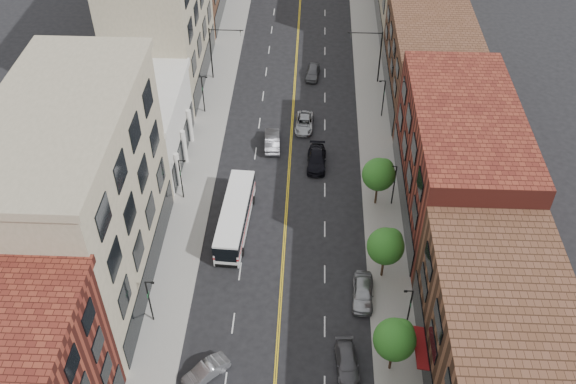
# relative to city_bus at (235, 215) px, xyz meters

# --- Properties ---
(sidewalk_left) EXTENTS (4.00, 110.00, 0.15)m
(sidewalk_left) POSITION_rel_city_bus_xyz_m (-5.02, 15.15, -1.61)
(sidewalk_left) COLOR gray
(sidewalk_left) RESTS_ON ground
(sidewalk_right) EXTENTS (4.00, 110.00, 0.15)m
(sidewalk_right) POSITION_rel_city_bus_xyz_m (14.98, 15.15, -1.61)
(sidewalk_right) COLOR gray
(sidewalk_right) RESTS_ON ground
(bldg_l_tanoffice) EXTENTS (10.00, 22.00, 18.00)m
(bldg_l_tanoffice) POSITION_rel_city_bus_xyz_m (-12.02, -6.85, 7.32)
(bldg_l_tanoffice) COLOR gray
(bldg_l_tanoffice) RESTS_ON ground
(bldg_l_white) EXTENTS (10.00, 14.00, 8.00)m
(bldg_l_white) POSITION_rel_city_bus_xyz_m (-12.02, 11.15, 2.32)
(bldg_l_white) COLOR silver
(bldg_l_white) RESTS_ON ground
(bldg_l_far_a) EXTENTS (10.00, 20.00, 18.00)m
(bldg_l_far_a) POSITION_rel_city_bus_xyz_m (-12.02, 28.15, 7.32)
(bldg_l_far_a) COLOR gray
(bldg_l_far_a) RESTS_ON ground
(bldg_r_near) EXTENTS (10.00, 26.00, 10.00)m
(bldg_r_near) POSITION_rel_city_bus_xyz_m (21.98, -19.85, 3.32)
(bldg_r_near) COLOR brown
(bldg_r_near) RESTS_ON ground
(bldg_r_mid) EXTENTS (10.00, 22.00, 12.00)m
(bldg_r_mid) POSITION_rel_city_bus_xyz_m (21.98, 4.15, 4.32)
(bldg_r_mid) COLOR #581E17
(bldg_r_mid) RESTS_ON ground
(bldg_r_far_a) EXTENTS (10.00, 20.00, 10.00)m
(bldg_r_far_a) POSITION_rel_city_bus_xyz_m (21.98, 25.15, 3.32)
(bldg_r_far_a) COLOR brown
(bldg_r_far_a) RESTS_ON ground
(tree_r_1) EXTENTS (3.40, 3.40, 5.59)m
(tree_r_1) POSITION_rel_city_bus_xyz_m (14.37, -15.78, 2.45)
(tree_r_1) COLOR black
(tree_r_1) RESTS_ON sidewalk_right
(tree_r_2) EXTENTS (3.40, 3.40, 5.59)m
(tree_r_2) POSITION_rel_city_bus_xyz_m (14.37, -5.78, 2.45)
(tree_r_2) COLOR black
(tree_r_2) RESTS_ON sidewalk_right
(tree_r_3) EXTENTS (3.40, 3.40, 5.59)m
(tree_r_3) POSITION_rel_city_bus_xyz_m (14.37, 4.22, 2.45)
(tree_r_3) COLOR black
(tree_r_3) RESTS_ON sidewalk_right
(lamp_l_1) EXTENTS (0.81, 0.55, 5.05)m
(lamp_l_1) POSITION_rel_city_bus_xyz_m (-5.97, -11.85, 1.29)
(lamp_l_1) COLOR black
(lamp_l_1) RESTS_ON sidewalk_left
(lamp_l_2) EXTENTS (0.81, 0.55, 5.05)m
(lamp_l_2) POSITION_rel_city_bus_xyz_m (-5.97, 4.15, 1.29)
(lamp_l_2) COLOR black
(lamp_l_2) RESTS_ON sidewalk_left
(lamp_l_3) EXTENTS (0.81, 0.55, 5.05)m
(lamp_l_3) POSITION_rel_city_bus_xyz_m (-5.97, 20.15, 1.29)
(lamp_l_3) COLOR black
(lamp_l_3) RESTS_ON sidewalk_left
(lamp_r_1) EXTENTS (0.81, 0.55, 5.05)m
(lamp_r_1) POSITION_rel_city_bus_xyz_m (15.94, -11.85, 1.29)
(lamp_r_1) COLOR black
(lamp_r_1) RESTS_ON sidewalk_right
(lamp_r_2) EXTENTS (0.81, 0.55, 5.05)m
(lamp_r_2) POSITION_rel_city_bus_xyz_m (15.94, 4.15, 1.29)
(lamp_r_2) COLOR black
(lamp_r_2) RESTS_ON sidewalk_right
(lamp_r_3) EXTENTS (0.81, 0.55, 5.05)m
(lamp_r_3) POSITION_rel_city_bus_xyz_m (15.94, 20.15, 1.29)
(lamp_r_3) COLOR black
(lamp_r_3) RESTS_ON sidewalk_right
(signal_mast_left) EXTENTS (4.49, 0.18, 7.20)m
(signal_mast_left) POSITION_rel_city_bus_xyz_m (-5.28, 28.15, 2.96)
(signal_mast_left) COLOR black
(signal_mast_left) RESTS_ON sidewalk_left
(signal_mast_right) EXTENTS (4.49, 0.18, 7.20)m
(signal_mast_right) POSITION_rel_city_bus_xyz_m (15.25, 28.15, 2.96)
(signal_mast_right) COLOR black
(signal_mast_right) RESTS_ON sidewalk_right
(city_bus) EXTENTS (3.18, 11.37, 2.89)m
(city_bus) POSITION_rel_city_bus_xyz_m (0.00, 0.00, 0.00)
(city_bus) COLOR white
(city_bus) RESTS_ON ground
(car_angle_b) EXTENTS (3.93, 3.74, 1.33)m
(car_angle_b) POSITION_rel_city_bus_xyz_m (-0.62, -17.15, -1.02)
(car_angle_b) COLOR #9E9FA5
(car_angle_b) RESTS_ON ground
(car_parked_mid) EXTENTS (2.18, 4.54, 1.27)m
(car_parked_mid) POSITION_rel_city_bus_xyz_m (10.78, -15.84, -1.04)
(car_parked_mid) COLOR #4C4B50
(car_parked_mid) RESTS_ON ground
(car_parked_far) EXTENTS (2.15, 4.79, 1.60)m
(car_parked_far) POSITION_rel_city_bus_xyz_m (12.38, -8.54, -0.88)
(car_parked_far) COLOR #999CA0
(car_parked_far) RESTS_ON ground
(car_lane_behind) EXTENTS (2.04, 4.99, 1.61)m
(car_lane_behind) POSITION_rel_city_bus_xyz_m (2.83, 13.62, -0.88)
(car_lane_behind) COLOR #4B4B50
(car_lane_behind) RESTS_ON ground
(car_lane_a) EXTENTS (2.19, 5.18, 1.49)m
(car_lane_a) POSITION_rel_city_bus_xyz_m (8.03, 10.45, -0.94)
(car_lane_a) COLOR black
(car_lane_a) RESTS_ON ground
(car_lane_b) EXTENTS (2.33, 4.78, 1.31)m
(car_lane_b) POSITION_rel_city_bus_xyz_m (6.48, 17.49, -1.03)
(car_lane_b) COLOR #A0A3A7
(car_lane_b) RESTS_ON ground
(car_lane_c) EXTENTS (2.11, 4.31, 1.42)m
(car_lane_c) POSITION_rel_city_bus_xyz_m (7.34, 29.11, -0.97)
(car_lane_c) COLOR #4F5054
(car_lane_c) RESTS_ON ground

